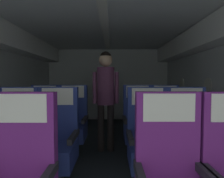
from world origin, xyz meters
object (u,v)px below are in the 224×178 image
at_px(seat_b_left_window, 14,143).
at_px(seat_b_right_window, 148,142).
at_px(seat_c_right_aisle, 166,124).
at_px(flight_attendant, 105,90).
at_px(seat_b_left_aisle, 55,142).
at_px(seat_c_left_aisle, 72,124).
at_px(seat_c_left_window, 43,124).
at_px(seat_b_right_aisle, 189,142).
at_px(seat_c_right_window, 138,124).

relative_size(seat_b_left_window, seat_b_right_window, 1.00).
height_order(seat_c_right_aisle, flight_attendant, flight_attendant).
bearing_deg(seat_c_right_aisle, seat_b_left_window, -156.01).
xyz_separation_m(seat_b_right_window, seat_c_right_aisle, (0.46, 0.88, 0.00)).
xyz_separation_m(seat_b_left_aisle, seat_b_right_window, (1.06, -0.00, 0.00)).
height_order(seat_c_left_aisle, seat_c_right_aisle, same).
relative_size(seat_c_left_window, flight_attendant, 0.67).
relative_size(seat_c_right_aisle, flight_attendant, 0.67).
xyz_separation_m(seat_b_right_aisle, seat_c_left_window, (-1.99, 0.88, 0.00)).
height_order(seat_b_left_window, flight_attendant, flight_attendant).
distance_m(seat_c_left_aisle, flight_attendant, 0.78).
relative_size(seat_c_left_aisle, seat_c_right_aisle, 1.00).
distance_m(seat_c_left_aisle, seat_c_right_window, 1.07).
bearing_deg(seat_c_left_aisle, seat_c_left_window, -177.54).
height_order(seat_b_left_window, seat_c_right_aisle, same).
relative_size(seat_b_right_aisle, flight_attendant, 0.67).
relative_size(seat_b_left_window, seat_b_right_aisle, 1.00).
xyz_separation_m(seat_b_left_window, seat_c_right_window, (1.53, 0.89, 0.00)).
bearing_deg(flight_attendant, seat_b_left_aisle, 71.58).
bearing_deg(seat_c_right_window, flight_attendant, 172.16).
bearing_deg(seat_c_left_aisle, seat_c_right_aisle, -0.49).
xyz_separation_m(seat_b_left_aisle, seat_c_left_aisle, (-0.01, 0.89, 0.00)).
bearing_deg(seat_b_left_aisle, seat_c_right_window, 39.65).
relative_size(seat_b_right_window, seat_c_right_aisle, 1.00).
height_order(seat_b_left_window, seat_b_left_aisle, same).
bearing_deg(seat_c_right_aisle, seat_b_right_aisle, -90.07).
bearing_deg(seat_c_left_aisle, seat_b_left_window, -117.09).
relative_size(seat_b_right_aisle, seat_c_left_aisle, 1.00).
bearing_deg(seat_c_right_aisle, flight_attendant, 175.63).
distance_m(seat_b_left_window, seat_c_left_aisle, 1.01).
height_order(seat_c_left_window, seat_c_right_aisle, same).
height_order(seat_b_left_aisle, seat_c_left_aisle, same).
bearing_deg(seat_b_left_window, flight_attendant, 43.69).
xyz_separation_m(seat_b_right_window, seat_c_left_window, (-1.53, 0.88, 0.00)).
bearing_deg(seat_c_right_aisle, seat_c_right_window, 179.64).
xyz_separation_m(seat_b_left_aisle, seat_b_right_aisle, (1.52, -0.01, 0.00)).
bearing_deg(seat_c_right_window, seat_b_left_window, -149.88).
bearing_deg(seat_b_left_aisle, seat_c_left_window, 117.97).
bearing_deg(seat_b_right_window, seat_c_right_window, 89.73).
bearing_deg(seat_c_right_window, seat_c_left_aisle, 179.46).
xyz_separation_m(seat_b_left_window, flight_attendant, (1.01, 0.96, 0.55)).
bearing_deg(seat_c_left_window, seat_b_left_window, -90.05).
height_order(seat_b_right_window, seat_c_right_aisle, same).
relative_size(seat_b_left_aisle, seat_b_right_aisle, 1.00).
relative_size(seat_b_right_aisle, seat_c_left_window, 1.00).
relative_size(seat_b_left_aisle, seat_c_right_aisle, 1.00).
xyz_separation_m(seat_b_right_window, seat_c_left_aisle, (-1.07, 0.90, 0.00)).
xyz_separation_m(seat_b_left_window, seat_b_right_aisle, (1.99, -0.00, 0.00)).
xyz_separation_m(seat_b_right_aisle, flight_attendant, (-0.98, 0.96, 0.55)).
xyz_separation_m(seat_c_left_window, flight_attendant, (1.00, 0.08, 0.55)).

